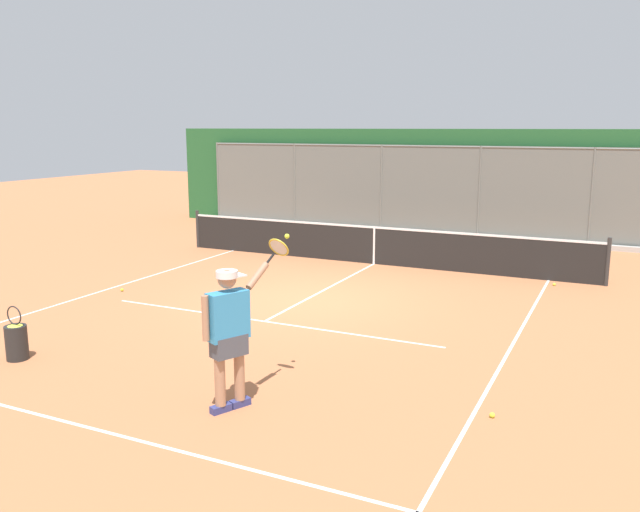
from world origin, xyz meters
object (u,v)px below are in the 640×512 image
(tennis_ball_by_sideline, at_px, (122,290))
(ball_basket, at_px, (16,340))
(tennis_ball_near_baseline, at_px, (492,415))
(tennis_ball_near_net, at_px, (554,284))
(tennis_player, at_px, (230,328))

(tennis_ball_by_sideline, bearing_deg, ball_basket, 110.75)
(tennis_ball_by_sideline, bearing_deg, tennis_ball_near_baseline, 161.16)
(tennis_ball_near_net, height_order, tennis_ball_near_baseline, same)
(tennis_ball_near_net, bearing_deg, tennis_player, 70.85)
(tennis_player, xyz_separation_m, tennis_ball_near_net, (-2.90, -8.35, -1.01))
(tennis_ball_by_sideline, xyz_separation_m, tennis_ball_near_baseline, (-8.24, 2.81, 0.00))
(tennis_ball_near_net, relative_size, ball_basket, 0.08)
(tennis_ball_near_net, bearing_deg, ball_basket, 50.81)
(tennis_player, xyz_separation_m, tennis_ball_by_sideline, (5.29, -3.92, -1.01))
(tennis_ball_near_baseline, bearing_deg, tennis_ball_by_sideline, -18.84)
(tennis_ball_near_net, bearing_deg, tennis_ball_near_baseline, 90.40)
(tennis_ball_near_net, bearing_deg, tennis_ball_by_sideline, 28.41)
(tennis_ball_near_net, xyz_separation_m, tennis_ball_near_baseline, (-0.05, 7.24, 0.00))
(tennis_ball_by_sideline, distance_m, tennis_ball_near_net, 9.31)
(tennis_ball_near_baseline, height_order, ball_basket, ball_basket)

